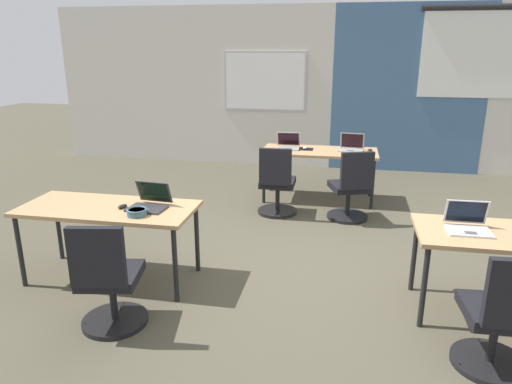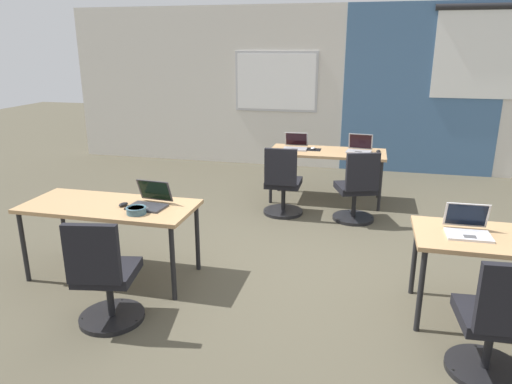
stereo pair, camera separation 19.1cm
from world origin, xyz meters
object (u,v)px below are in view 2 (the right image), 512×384
Objects in this scene: laptop_near_right_inner at (468,228)px; mouse_far_right at (378,151)px; desk_far_center at (327,155)px; laptop_near_left_inner at (150,201)px; chair_far_left at (283,187)px; chair_near_left_inner at (105,282)px; chair_far_right at (356,193)px; laptop_far_right at (359,148)px; laptop_far_left at (295,145)px; mouse_far_left at (313,148)px; mouse_near_left_inner at (123,204)px; snack_bowl at (136,210)px; desk_near_left at (110,211)px; chair_near_right_inner at (496,330)px.

laptop_near_right_inner is 2.93m from mouse_far_right.
mouse_far_right is at bearing 5.84° from desk_far_center.
laptop_near_left_inner is 2.22m from chair_far_left.
chair_far_left reaches higher than desk_far_center.
laptop_near_right_inner reaches higher than chair_near_left_inner.
chair_near_left_inner and chair_far_right have the same top height.
laptop_far_right is (0.92, 0.82, 0.39)m from chair_far_left.
desk_far_center is 4.50× the size of laptop_far_right.
chair_far_right is (-0.24, -0.85, -0.36)m from mouse_far_right.
chair_near_left_inner is at bearing -119.42° from mouse_far_right.
laptop_far_right is at bearing 106.33° from laptop_near_right_inner.
desk_far_center is at bearing -174.16° from mouse_far_right.
laptop_near_right_inner is 0.37× the size of chair_far_right.
laptop_near_left_inner is at bearing -116.32° from desk_far_center.
laptop_near_left_inner is 1.03× the size of laptop_far_left.
mouse_near_left_inner is at bearing -115.99° from mouse_far_left.
laptop_far_right is 0.26m from mouse_far_right.
laptop_near_left_inner is 1.06× the size of laptop_near_right_inner.
chair_far_right reaches higher than snack_bowl.
desk_near_left is at bearing -168.05° from laptop_near_left_inner.
laptop_near_right_inner is 0.88m from chair_near_right_inner.
chair_far_left is at bearing -145.06° from mouse_far_right.
laptop_far_left is 1.03× the size of laptop_near_right_inner.
mouse_far_left is at bearing -4.12° from laptop_far_left.
chair_far_left is at bearing -20.56° from chair_far_right.
chair_far_left is (-0.03, -0.80, -0.39)m from laptop_far_left.
desk_far_center is at bearing -123.63° from chair_far_left.
chair_near_left_inner is 4.21m from mouse_far_right.
laptop_near_left_inner is 3.15× the size of mouse_near_left_inner.
mouse_far_left reaches higher than mouse_far_right.
snack_bowl is (-0.02, 0.61, 0.38)m from chair_near_left_inner.
chair_far_left is 2.42m from snack_bowl.
desk_near_left is 4.50× the size of laptop_far_right.
laptop_far_right reaches higher than chair_far_left.
laptop_near_right_inner reaches higher than mouse_far_right.
laptop_near_left_inner is (-1.36, -2.75, 0.11)m from desk_far_center.
desk_near_left is at bearing -130.39° from mouse_far_right.
chair_far_right is at bearing -59.96° from desk_far_center.
laptop_near_left_inner reaches higher than snack_bowl.
laptop_near_left_inner reaches higher than chair_near_left_inner.
laptop_far_right is 0.39× the size of chair_far_right.
chair_far_left is 2.59× the size of laptop_far_right.
desk_far_center is at bearing 57.99° from desk_near_left.
laptop_far_left is 1.15m from mouse_far_right.
chair_far_left is 2.73× the size of laptop_near_right_inner.
snack_bowl is at bearing -16.23° from chair_near_right_inner.
chair_far_right is (2.04, 2.04, -0.36)m from mouse_near_left_inner.
laptop_far_left is 0.89m from chair_far_left.
chair_near_left_inner is at bearing -63.96° from desk_near_left.
mouse_far_left is at bearing 64.01° from mouse_near_left_inner.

